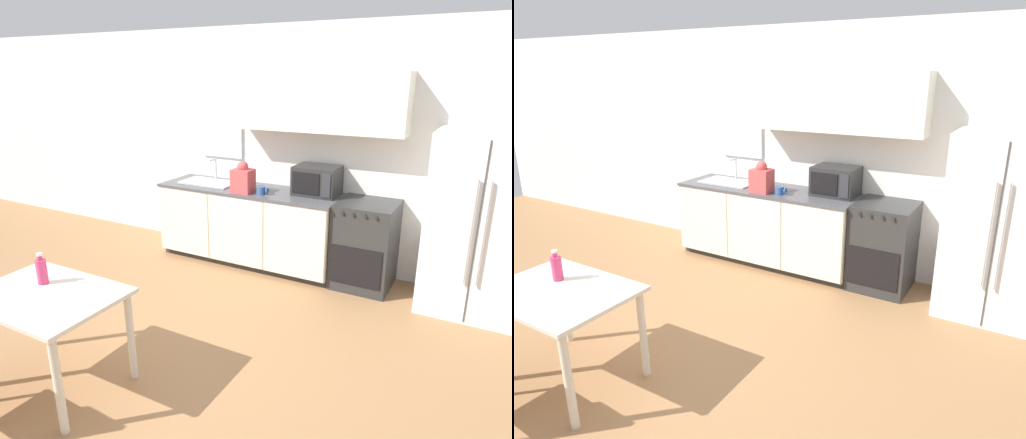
% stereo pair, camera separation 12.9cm
% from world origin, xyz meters
% --- Properties ---
extents(ground_plane, '(12.00, 12.00, 0.00)m').
position_xyz_m(ground_plane, '(0.00, 0.00, 0.00)').
color(ground_plane, '#9E7047').
extents(wall_back, '(12.00, 0.38, 2.70)m').
position_xyz_m(wall_back, '(0.03, 2.27, 1.44)').
color(wall_back, silver).
rests_on(wall_back, ground_plane).
extents(kitchen_counter, '(2.18, 0.68, 0.91)m').
position_xyz_m(kitchen_counter, '(-0.46, 1.94, 0.46)').
color(kitchen_counter, '#333333').
rests_on(kitchen_counter, ground_plane).
extents(oven_range, '(0.60, 0.63, 0.92)m').
position_xyz_m(oven_range, '(0.93, 1.97, 0.46)').
color(oven_range, '#2D2D2D').
rests_on(oven_range, ground_plane).
extents(refrigerator, '(0.90, 0.73, 1.70)m').
position_xyz_m(refrigerator, '(1.97, 1.93, 0.85)').
color(refrigerator, white).
rests_on(refrigerator, ground_plane).
extents(kitchen_sink, '(0.67, 0.39, 0.28)m').
position_xyz_m(kitchen_sink, '(-1.02, 1.95, 0.92)').
color(kitchen_sink, '#B7BABC').
rests_on(kitchen_sink, kitchen_counter).
extents(microwave, '(0.48, 0.38, 0.32)m').
position_xyz_m(microwave, '(0.33, 2.06, 1.07)').
color(microwave, '#282828').
rests_on(microwave, kitchen_counter).
extents(coffee_mug, '(0.13, 0.10, 0.09)m').
position_xyz_m(coffee_mug, '(-0.20, 1.77, 0.95)').
color(coffee_mug, '#335999').
rests_on(coffee_mug, kitchen_counter).
extents(grocery_bag_0, '(0.23, 0.19, 0.35)m').
position_xyz_m(grocery_bag_0, '(-0.44, 1.76, 1.06)').
color(grocery_bag_0, '#D14C4C').
rests_on(grocery_bag_0, kitchen_counter).
extents(dining_table, '(1.03, 0.75, 0.73)m').
position_xyz_m(dining_table, '(-0.59, -0.73, 0.62)').
color(dining_table, beige).
rests_on(dining_table, ground_plane).
extents(drink_bottle, '(0.08, 0.08, 0.23)m').
position_xyz_m(drink_bottle, '(-0.73, -0.62, 0.83)').
color(drink_bottle, '#DB386B').
rests_on(drink_bottle, dining_table).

